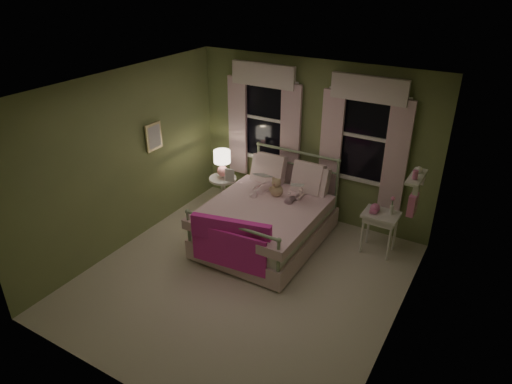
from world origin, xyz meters
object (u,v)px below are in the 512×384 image
Objects in this scene: child_right at (298,182)px; nightstand_right at (381,219)px; bed at (268,219)px; teddy_bear at (276,188)px; child_left at (266,169)px; table_lamp at (222,161)px; nightstand_left at (223,190)px.

child_right reaches higher than nightstand_right.
teddy_bear is at bearing 90.00° from bed.
teddy_bear is at bearing -168.64° from nightstand_right.
child_left is at bearing 123.60° from bed.
child_left reaches higher than table_lamp.
teddy_bear is 1.11m from table_lamp.
bed is at bearing -90.00° from teddy_bear.
nightstand_right is (1.54, 0.57, 0.17)m from bed.
child_right is 1.45× the size of table_lamp.
child_right is 2.05× the size of teddy_bear.
teddy_bear is 1.59m from nightstand_right.
child_right is 1.32m from nightstand_right.
table_lamp reaches higher than nightstand_right.
bed is 3.18× the size of nightstand_right.
nightstand_right is at bearing -172.71° from child_left.
table_lamp is at bearing -176.47° from nightstand_right.
bed is 4.50× the size of table_lamp.
nightstand_left is 0.54m from table_lamp.
nightstand_right is at bearing -167.28° from child_right.
child_right reaches higher than bed.
nightstand_left is 1.02× the size of nightstand_right.
child_left is 0.81m from table_lamp.
child_right reaches higher than teddy_bear.
child_right is (0.56, 0.00, -0.09)m from child_left.
bed reaches higher than nightstand_right.
nightstand_left is at bearing 6.35° from child_right.
bed is 0.79m from child_left.
child_left is 1.88m from nightstand_right.
child_right is (0.28, 0.42, 0.51)m from bed.
bed is 1.65m from nightstand_right.
nightstand_right is at bearing 3.53° from table_lamp.
child_right is at bearing 0.47° from nightstand_left.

